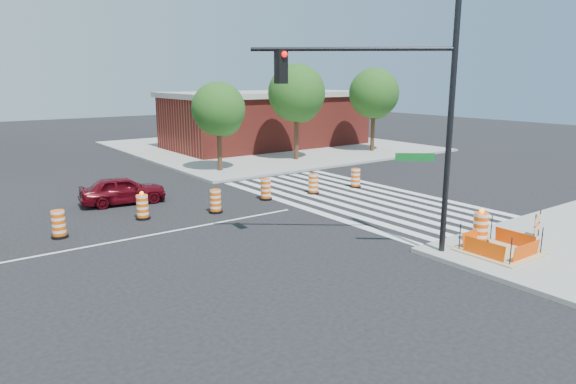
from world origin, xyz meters
name	(u,v)px	position (x,y,z in m)	size (l,w,h in m)	color
ground	(133,238)	(0.00, 0.00, 0.00)	(120.00, 120.00, 0.00)	black
sidewalk_ne	(267,146)	(18.00, 18.00, 0.07)	(22.00, 22.00, 0.15)	gray
crosswalk_east	(353,198)	(10.95, 0.00, 0.01)	(6.75, 13.50, 0.01)	silver
lane_centerline	(133,238)	(0.00, 0.00, 0.01)	(14.00, 0.12, 0.01)	silver
excavation_pit	(499,250)	(9.00, -9.00, 0.22)	(2.20, 2.20, 0.90)	tan
brick_storefront	(267,119)	(18.00, 18.00, 2.32)	(16.50, 8.50, 4.60)	maroon
red_coupe	(123,190)	(1.51, 5.44, 0.65)	(1.54, 3.84, 1.31)	#4F060F
signal_pole_se	(395,99)	(6.24, -6.71, 5.09)	(5.01, 4.02, 8.31)	black
pit_drum	(480,229)	(9.32, -8.05, 0.66)	(0.63, 0.63, 1.23)	black
barricade	(537,224)	(11.41, -8.93, 0.68)	(0.80, 0.27, 0.97)	#FF5605
tree_north_c	(219,112)	(9.08, 9.87, 3.70)	(3.26, 3.24, 5.51)	#382314
tree_north_d	(297,96)	(15.54, 10.61, 4.47)	(3.92, 3.92, 6.66)	#382314
tree_north_e	(374,96)	(22.84, 10.45, 4.34)	(3.80, 3.80, 6.46)	#382314
median_drum_3	(59,225)	(-2.13, 1.69, 0.48)	(0.60, 0.60, 1.02)	black
median_drum_4	(143,208)	(1.26, 2.32, 0.49)	(0.60, 0.60, 1.18)	black
median_drum_5	(215,202)	(4.19, 1.46, 0.48)	(0.60, 0.60, 1.02)	black
median_drum_6	(266,190)	(7.29, 2.18, 0.48)	(0.60, 0.60, 1.02)	black
median_drum_7	(313,184)	(9.94, 1.84, 0.48)	(0.60, 0.60, 1.02)	black
median_drum_8	(355,179)	(12.71, 1.68, 0.48)	(0.60, 0.60, 1.02)	black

